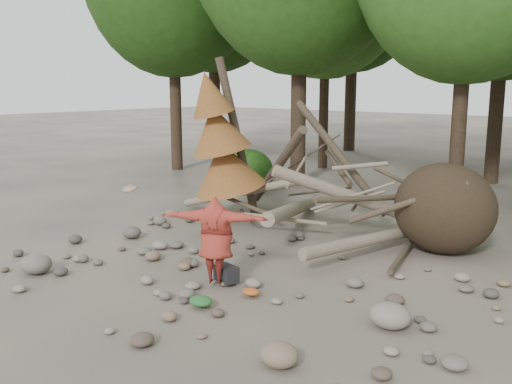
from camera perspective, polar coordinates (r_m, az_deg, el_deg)
The scene contains 13 objects.
ground at distance 11.01m, azimuth -3.55°, elevation -8.54°, with size 120.00×120.00×0.00m, color #514C44.
deadfall_pile at distance 13.13m, azimuth 15.85°, elevation -1.45°, with size 8.55×5.24×3.30m.
dead_conifer at distance 15.06m, azimuth -3.52°, elevation 4.94°, with size 2.06×2.16×4.35m.
bush_left at distance 19.64m, azimuth -0.91°, elevation 2.24°, with size 1.80×1.80×1.44m, color #234B14.
bush_mid at distance 16.89m, azimuth 16.93°, elevation -0.19°, with size 1.40×1.40×1.12m, color #2E5F1B.
frisbee_thrower at distance 10.30m, azimuth -4.08°, elevation -4.80°, with size 3.01×1.35×1.68m.
backpack at distance 10.62m, azimuth -2.97°, elevation -8.45°, with size 0.43×0.29×0.29m, color black.
cloth_green at distance 9.59m, azimuth -5.53°, elevation -11.07°, with size 0.42×0.35×0.16m, color #255D28.
cloth_orange at distance 10.00m, azimuth -0.52°, elevation -10.20°, with size 0.32×0.26×0.12m, color #AB521D.
boulder_front_left at distance 11.96m, azimuth -21.14°, elevation -6.72°, with size 0.64×0.58×0.39m, color #6F685C.
boulder_front_right at distance 7.74m, azimuth 2.32°, elevation -15.96°, with size 0.53×0.48×0.32m, color #816650.
boulder_mid_right at distance 9.04m, azimuth 13.26°, elevation -11.94°, with size 0.64×0.58×0.39m, color gray.
boulder_mid_left at distance 13.97m, azimuth -12.34°, elevation -3.95°, with size 0.48×0.44×0.29m, color #5A524C.
Camera 1 is at (7.14, -7.55, 3.64)m, focal length 40.00 mm.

